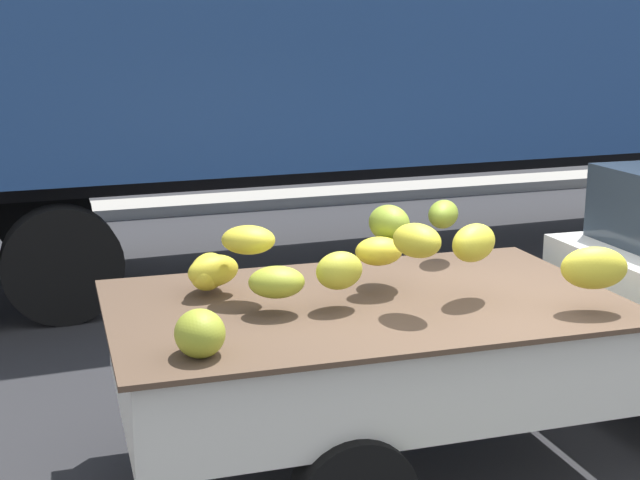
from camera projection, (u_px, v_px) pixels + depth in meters
ground at (508, 468)px, 5.40m from camera, size 220.00×220.00×0.00m
curb_strip at (205, 204)px, 13.11m from camera, size 80.00×0.80×0.16m
semi_trailer at (368, 36)px, 9.83m from camera, size 12.05×2.83×3.95m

